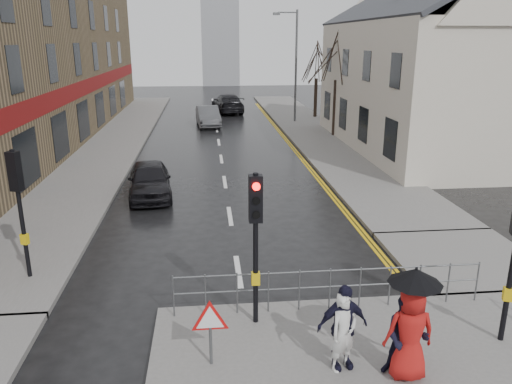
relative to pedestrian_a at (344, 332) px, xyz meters
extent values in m
plane|color=black|center=(-1.66, 1.60, -0.92)|extent=(120.00, 120.00, 0.00)
cube|color=#605E5B|center=(-8.16, 24.60, -0.85)|extent=(4.00, 44.00, 0.14)
cube|color=#605E5B|center=(4.84, 26.60, -0.85)|extent=(4.00, 40.00, 0.14)
cube|color=#605E5B|center=(4.84, 4.60, -0.85)|extent=(4.00, 4.20, 0.14)
cube|color=#7A6346|center=(-13.66, 23.60, 4.08)|extent=(8.00, 42.00, 10.00)
cube|color=beige|center=(10.34, 19.60, 2.58)|extent=(9.00, 16.00, 7.00)
cube|color=gray|center=(-0.16, 63.60, 8.08)|extent=(5.00, 5.00, 18.00)
cylinder|color=black|center=(-1.46, 1.80, 0.92)|extent=(0.11, 0.11, 3.40)
cube|color=black|center=(-1.46, 1.80, 2.07)|extent=(0.28, 0.22, 1.00)
cylinder|color=#FF0C07|center=(-1.46, 1.66, 2.37)|extent=(0.16, 0.04, 0.16)
cylinder|color=black|center=(-1.46, 1.66, 2.07)|extent=(0.16, 0.04, 0.16)
cylinder|color=black|center=(-1.46, 1.66, 1.77)|extent=(0.16, 0.04, 0.16)
cube|color=gold|center=(-1.46, 1.80, 0.27)|extent=(0.18, 0.14, 0.28)
cube|color=gold|center=(3.54, 0.60, 0.27)|extent=(0.22, 0.19, 0.28)
cylinder|color=black|center=(-7.16, 4.60, 0.92)|extent=(0.11, 0.11, 3.40)
cube|color=black|center=(-7.16, 4.60, 2.07)|extent=(0.34, 0.30, 1.00)
cylinder|color=black|center=(-7.11, 4.73, 2.37)|extent=(0.16, 0.09, 0.16)
cylinder|color=black|center=(-7.11, 4.73, 2.07)|extent=(0.16, 0.09, 0.16)
cylinder|color=black|center=(-7.11, 4.73, 1.77)|extent=(0.16, 0.09, 0.16)
cube|color=gold|center=(-7.16, 4.60, 0.27)|extent=(0.22, 0.19, 0.28)
cylinder|color=#595B5E|center=(-3.26, 2.20, -0.28)|extent=(0.04, 0.04, 1.00)
cylinder|color=#595B5E|center=(3.84, 2.20, -0.28)|extent=(0.04, 0.04, 1.00)
cylinder|color=#595B5E|center=(0.29, 2.20, 0.17)|extent=(7.10, 0.04, 0.04)
cylinder|color=#595B5E|center=(0.29, 2.20, -0.23)|extent=(7.10, 0.04, 0.04)
cylinder|color=#595B5E|center=(-2.46, 0.40, -0.35)|extent=(0.06, 0.06, 0.85)
cylinder|color=red|center=(-2.46, 0.40, 0.17)|extent=(0.80, 0.03, 0.80)
cylinder|color=white|center=(-2.46, 0.38, 0.17)|extent=(0.60, 0.03, 0.60)
cylinder|color=#595B5E|center=(4.34, 29.60, 3.22)|extent=(0.16, 0.16, 8.00)
cylinder|color=#595B5E|center=(3.64, 29.60, 7.02)|extent=(1.40, 0.10, 0.10)
cube|color=#595B5E|center=(2.84, 29.60, 6.92)|extent=(0.50, 0.25, 0.18)
cylinder|color=#2D2119|center=(5.84, 23.60, 0.97)|extent=(0.26, 0.26, 3.50)
cylinder|color=#2D2119|center=(6.34, 31.60, 0.72)|extent=(0.26, 0.26, 3.00)
imported|color=silver|center=(0.00, 0.00, 0.00)|extent=(0.67, 0.58, 1.56)
imported|color=black|center=(1.07, -0.32, 0.04)|extent=(0.98, 0.89, 1.63)
imported|color=#AE1714|center=(1.12, -0.34, 0.14)|extent=(0.93, 0.63, 1.84)
cylinder|color=black|center=(1.12, -0.34, 0.24)|extent=(0.02, 0.02, 2.04)
cone|color=black|center=(1.12, -0.34, 1.27)|extent=(0.96, 0.96, 0.28)
imported|color=black|center=(0.00, 0.09, 0.07)|extent=(1.05, 0.56, 1.70)
imported|color=black|center=(-4.74, 11.80, -0.22)|extent=(2.09, 4.26, 1.40)
imported|color=#444649|center=(-2.24, 28.69, -0.20)|extent=(1.90, 4.47, 1.43)
imported|color=black|center=(-0.49, 35.56, -0.13)|extent=(2.83, 5.68, 1.59)
camera|label=1|loc=(-2.43, -7.85, 5.20)|focal=35.00mm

